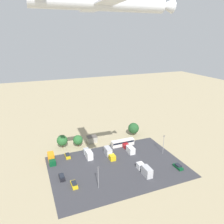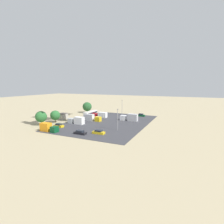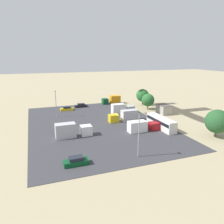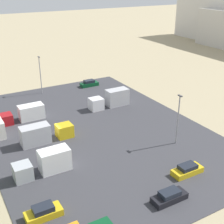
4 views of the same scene
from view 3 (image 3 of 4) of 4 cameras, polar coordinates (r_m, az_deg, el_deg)
ground_plane at (r=67.00m, az=2.14°, el=-2.50°), size 400.00×400.00×0.00m
parking_lot_surface at (r=64.56m, az=-4.26°, el=-3.16°), size 54.14×37.47×0.08m
shed_building at (r=77.34m, az=13.40°, el=0.68°), size 5.03×3.84×3.20m
bus at (r=61.93m, az=12.66°, el=-2.61°), size 11.58×2.50×3.09m
parked_car_0 at (r=85.29m, az=2.34°, el=1.77°), size 1.94×4.34×1.59m
parked_car_1 at (r=41.81m, az=-9.33°, el=-12.59°), size 1.96×4.62×1.58m
parked_car_2 at (r=81.56m, az=-11.73°, el=0.83°), size 1.93×4.69×1.47m
parked_car_3 at (r=85.77m, az=-8.10°, el=1.67°), size 1.88×4.73×1.47m
parked_truck_0 at (r=58.62m, az=7.89°, el=-3.73°), size 2.54×8.91×2.87m
parked_truck_1 at (r=91.17m, az=0.05°, el=3.16°), size 2.58×7.63×3.28m
parked_truck_2 at (r=54.86m, az=-10.53°, el=-4.79°), size 2.51×8.96×3.58m
parked_truck_3 at (r=67.15m, az=3.37°, el=-1.06°), size 2.43×9.01×3.29m
parked_truck_4 at (r=76.08m, az=2.54°, el=0.84°), size 2.49×8.14×3.33m
tree_near_shed at (r=59.13m, az=25.78°, el=-2.24°), size 5.85×5.85×6.98m
tree_apron_mid at (r=89.09m, az=7.97°, el=4.33°), size 5.10×5.10×6.55m
tree_apron_far at (r=82.19m, az=9.37°, el=3.10°), size 4.73×4.73×5.93m
light_pole_lot_centre at (r=42.88m, az=6.98°, el=-5.59°), size 0.90×0.28×8.95m
light_pole_lot_edge at (r=72.66m, az=-14.45°, el=2.36°), size 0.90×0.28×8.69m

